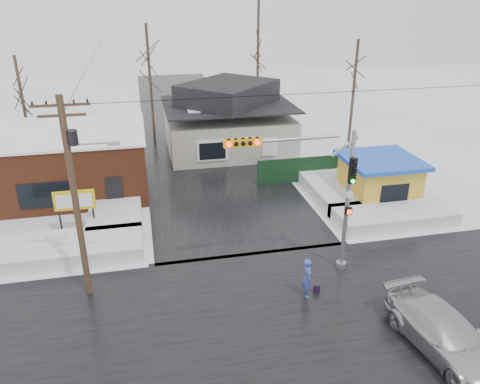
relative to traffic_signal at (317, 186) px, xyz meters
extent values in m
plane|color=white|center=(-2.43, -2.97, -4.54)|extent=(120.00, 120.00, 0.00)
cube|color=black|center=(-2.43, -2.97, -4.53)|extent=(10.00, 120.00, 0.02)
cube|color=black|center=(-2.43, -2.97, -4.53)|extent=(120.00, 10.00, 0.02)
cube|color=white|center=(-11.43, 4.03, -4.14)|extent=(7.00, 3.00, 0.80)
cube|color=white|center=(6.57, 4.03, -4.14)|extent=(7.00, 3.00, 0.80)
cube|color=white|center=(-9.43, 9.03, -4.14)|extent=(3.00, 8.00, 0.80)
cube|color=white|center=(4.57, 9.03, -4.14)|extent=(3.00, 8.00, 0.80)
cylinder|color=gray|center=(1.57, 0.03, -1.04)|extent=(0.20, 0.20, 7.00)
cylinder|color=gray|center=(1.57, 0.03, -4.39)|extent=(0.50, 0.50, 0.30)
cylinder|color=gray|center=(-1.43, 0.03, 2.26)|extent=(4.60, 0.14, 0.14)
cube|color=gold|center=(-3.43, 0.03, 2.26)|extent=(1.60, 0.28, 0.35)
sphere|color=#FF0C0C|center=(-4.03, -0.13, 2.26)|extent=(0.20, 0.20, 0.20)
sphere|color=#FF0C0C|center=(-2.83, -0.13, 2.26)|extent=(0.20, 0.20, 0.20)
cube|color=black|center=(1.57, -0.17, 0.66)|extent=(0.30, 0.22, 1.20)
sphere|color=#0CE533|center=(1.57, -0.31, 0.21)|extent=(0.18, 0.18, 0.18)
cube|color=black|center=(1.57, -0.17, -1.34)|extent=(0.30, 0.20, 0.35)
cylinder|color=#382619|center=(-10.43, 0.53, -0.04)|extent=(0.28, 0.28, 9.00)
cube|color=#382619|center=(-10.43, 0.53, 4.06)|extent=(2.20, 0.10, 0.10)
cube|color=#382619|center=(-10.43, 0.53, 3.66)|extent=(1.80, 0.10, 0.10)
cylinder|color=black|center=(-10.18, 0.53, 2.76)|extent=(0.44, 0.44, 0.60)
cylinder|color=gray|center=(-9.53, 0.53, 2.46)|extent=(1.80, 0.08, 0.08)
cube|color=gray|center=(-8.63, 0.53, 2.41)|extent=(0.50, 0.22, 0.12)
cube|color=brown|center=(-13.43, 13.03, -2.54)|extent=(12.00, 8.00, 4.00)
cube|color=white|center=(-13.43, 13.03, -0.49)|extent=(12.20, 8.20, 0.15)
cube|color=black|center=(-13.43, 9.01, -3.14)|extent=(3.00, 0.08, 1.60)
cube|color=black|center=(-9.43, 9.01, -3.44)|extent=(1.00, 0.08, 2.20)
cylinder|color=black|center=(-12.33, 6.53, -3.64)|extent=(0.10, 0.10, 1.80)
cylinder|color=black|center=(-10.53, 6.53, -3.64)|extent=(0.10, 0.10, 1.80)
cube|color=gold|center=(-11.43, 6.53, -2.54)|extent=(2.20, 0.18, 1.10)
cube|color=white|center=(-11.43, 6.42, -2.54)|extent=(1.90, 0.02, 0.80)
cube|color=#ACA69B|center=(-0.43, 19.03, -3.04)|extent=(10.00, 8.00, 3.00)
cube|color=black|center=(-0.43, 19.03, -0.64)|extent=(10.40, 8.40, 0.12)
pyramid|color=black|center=(-0.43, 19.03, 0.32)|extent=(9.00, 7.00, 1.80)
cube|color=brown|center=(2.77, 20.03, 0.36)|extent=(0.70, 0.70, 1.40)
cube|color=white|center=(-2.43, 14.98, -3.14)|extent=(2.40, 0.12, 1.60)
cube|color=gold|center=(7.07, 7.03, -3.24)|extent=(4.00, 4.00, 2.60)
cube|color=blue|center=(7.07, 7.03, -1.79)|extent=(4.60, 4.60, 0.25)
cube|color=black|center=(7.07, 5.00, -3.24)|extent=(1.80, 0.06, 1.20)
cube|color=black|center=(4.07, 11.03, -3.64)|extent=(8.00, 0.12, 1.80)
cylinder|color=#332821|center=(-6.43, 23.03, 0.46)|extent=(0.24, 0.24, 10.00)
cylinder|color=#332821|center=(3.57, 25.03, 1.46)|extent=(0.24, 0.24, 12.00)
cylinder|color=#332821|center=(9.57, 17.03, -0.04)|extent=(0.24, 0.24, 9.00)
cylinder|color=#332821|center=(-16.43, 21.03, -0.54)|extent=(0.24, 0.24, 8.00)
imported|color=#3C4BAA|center=(-0.87, -1.78, -3.60)|extent=(0.56, 0.75, 1.87)
imported|color=#BBBCC3|center=(2.99, -6.12, -3.76)|extent=(2.86, 5.62, 1.56)
cube|color=black|center=(-0.36, -1.69, -4.36)|extent=(0.30, 0.19, 0.35)
camera|label=1|loc=(-7.47, -18.12, 8.21)|focal=35.00mm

